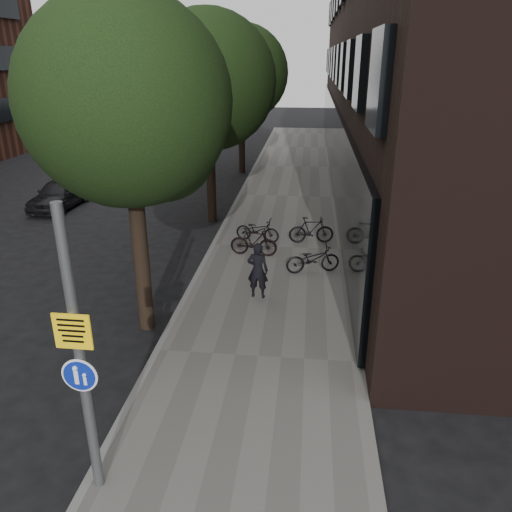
# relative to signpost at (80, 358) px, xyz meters

# --- Properties ---
(ground) EXTENTS (120.00, 120.00, 0.00)m
(ground) POSITION_rel_signpost_xyz_m (1.80, 0.38, -2.36)
(ground) COLOR black
(ground) RESTS_ON ground
(sidewalk) EXTENTS (4.50, 60.00, 0.12)m
(sidewalk) POSITION_rel_signpost_xyz_m (2.05, 10.38, -2.30)
(sidewalk) COLOR #64625D
(sidewalk) RESTS_ON ground
(curb_edge) EXTENTS (0.15, 60.00, 0.13)m
(curb_edge) POSITION_rel_signpost_xyz_m (-0.20, 10.38, -2.30)
(curb_edge) COLOR slate
(curb_edge) RESTS_ON ground
(street_tree_near) EXTENTS (4.40, 4.40, 7.50)m
(street_tree_near) POSITION_rel_signpost_xyz_m (-0.73, 5.02, 2.75)
(street_tree_near) COLOR black
(street_tree_near) RESTS_ON ground
(street_tree_mid) EXTENTS (5.00, 5.00, 7.80)m
(street_tree_mid) POSITION_rel_signpost_xyz_m (-0.73, 13.52, 2.75)
(street_tree_mid) COLOR black
(street_tree_mid) RESTS_ON ground
(street_tree_far) EXTENTS (5.00, 5.00, 7.80)m
(street_tree_far) POSITION_rel_signpost_xyz_m (-0.73, 22.52, 2.75)
(street_tree_far) COLOR black
(street_tree_far) RESTS_ON ground
(signpost) EXTENTS (0.51, 0.15, 4.44)m
(signpost) POSITION_rel_signpost_xyz_m (0.00, 0.00, 0.00)
(signpost) COLOR #595B5E
(signpost) RESTS_ON sidewalk
(pedestrian) EXTENTS (0.60, 0.43, 1.54)m
(pedestrian) POSITION_rel_signpost_xyz_m (1.74, 6.56, -1.47)
(pedestrian) COLOR black
(pedestrian) RESTS_ON sidewalk
(parked_bike_facade_near) EXTENTS (1.72, 1.01, 0.86)m
(parked_bike_facade_near) POSITION_rel_signpost_xyz_m (3.21, 8.37, -1.81)
(parked_bike_facade_near) COLOR black
(parked_bike_facade_near) RESTS_ON sidewalk
(parked_bike_facade_far) EXTENTS (1.58, 0.62, 0.93)m
(parked_bike_facade_far) POSITION_rel_signpost_xyz_m (3.15, 10.91, -1.78)
(parked_bike_facade_far) COLOR black
(parked_bike_facade_far) RESTS_ON sidewalk
(parked_bike_curb_near) EXTENTS (1.64, 0.86, 0.82)m
(parked_bike_curb_near) POSITION_rel_signpost_xyz_m (1.29, 10.88, -1.83)
(parked_bike_curb_near) COLOR black
(parked_bike_curb_near) RESTS_ON sidewalk
(parked_bike_curb_far) EXTENTS (1.57, 0.56, 0.92)m
(parked_bike_curb_far) POSITION_rel_signpost_xyz_m (1.30, 9.54, -1.78)
(parked_bike_curb_far) COLOR black
(parked_bike_curb_far) RESTS_ON sidewalk
(parked_car_near) EXTENTS (1.66, 3.74, 1.25)m
(parked_car_near) POSITION_rel_signpost_xyz_m (-7.68, 14.47, -1.73)
(parked_car_near) COLOR black
(parked_car_near) RESTS_ON ground
(parked_car_mid) EXTENTS (1.46, 3.75, 1.22)m
(parked_car_mid) POSITION_rel_signpost_xyz_m (-6.35, 23.08, -1.75)
(parked_car_mid) COLOR maroon
(parked_car_mid) RESTS_ON ground
(parked_car_far) EXTENTS (2.20, 4.68, 1.32)m
(parked_car_far) POSITION_rel_signpost_xyz_m (-6.39, 27.70, -1.70)
(parked_car_far) COLOR #191E2E
(parked_car_far) RESTS_ON ground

